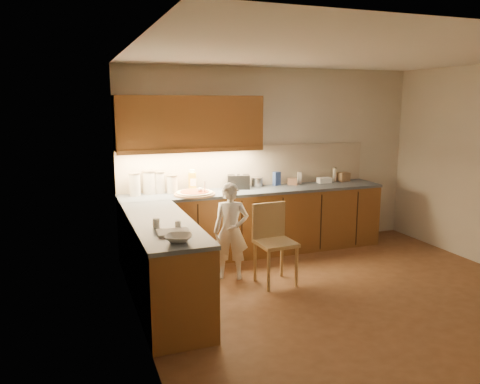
{
  "coord_description": "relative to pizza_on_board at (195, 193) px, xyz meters",
  "views": [
    {
      "loc": [
        -2.81,
        -4.23,
        2.12
      ],
      "look_at": [
        -0.8,
        1.2,
        1.0
      ],
      "focal_mm": 35.0,
      "sensor_mm": 36.0,
      "label": 1
    }
  ],
  "objects": [
    {
      "name": "card_box_b",
      "position": [
        2.43,
        0.27,
        0.04
      ],
      "size": [
        0.18,
        0.15,
        0.13
      ],
      "primitive_type": "cube",
      "rotation": [
        0.0,
        0.0,
        0.12
      ],
      "color": "#A07C56",
      "rests_on": "l_counter"
    },
    {
      "name": "white_bottle",
      "position": [
        1.7,
        0.32,
        0.06
      ],
      "size": [
        0.07,
        0.07,
        0.17
      ],
      "primitive_type": "cube",
      "rotation": [
        0.0,
        0.0,
        -0.29
      ],
      "color": "white",
      "rests_on": "l_counter"
    },
    {
      "name": "toaster",
      "position": [
        0.69,
        0.23,
        0.07
      ],
      "size": [
        0.34,
        0.25,
        0.2
      ],
      "rotation": [
        0.0,
        0.0,
        -0.28
      ],
      "color": "black",
      "rests_on": "l_counter"
    },
    {
      "name": "card_box_a",
      "position": [
        1.54,
        0.25,
        0.02
      ],
      "size": [
        0.16,
        0.14,
        0.1
      ],
      "primitive_type": "cube",
      "rotation": [
        0.0,
        0.0,
        -0.41
      ],
      "color": "#A27457",
      "rests_on": "l_counter"
    },
    {
      "name": "canister_a",
      "position": [
        -0.74,
        0.22,
        0.13
      ],
      "size": [
        0.15,
        0.15,
        0.3
      ],
      "rotation": [
        0.0,
        0.0,
        -0.0
      ],
      "color": "silver",
      "rests_on": "l_counter"
    },
    {
      "name": "tall_jar",
      "position": [
        2.29,
        0.3,
        0.08
      ],
      "size": [
        0.07,
        0.07,
        0.21
      ],
      "rotation": [
        0.0,
        0.0,
        -0.0
      ],
      "color": "beige",
      "rests_on": "l_counter"
    },
    {
      "name": "l_counter",
      "position": [
        0.36,
        -0.35,
        -0.48
      ],
      "size": [
        3.77,
        2.62,
        0.92
      ],
      "color": "brown",
      "rests_on": "ground"
    },
    {
      "name": "canister_c",
      "position": [
        -0.4,
        0.29,
        0.12
      ],
      "size": [
        0.16,
        0.16,
        0.29
      ],
      "rotation": [
        0.0,
        0.0,
        0.09
      ],
      "color": "beige",
      "rests_on": "l_counter"
    },
    {
      "name": "dough_cloth",
      "position": [
        -0.65,
        -1.69,
        -0.01
      ],
      "size": [
        0.31,
        0.26,
        0.02
      ],
      "primitive_type": "cube",
      "rotation": [
        0.0,
        0.0,
        -0.07
      ],
      "color": "white",
      "rests_on": "l_counter"
    },
    {
      "name": "spice_jar_a",
      "position": [
        -0.76,
        -1.42,
        0.02
      ],
      "size": [
        0.08,
        0.08,
        0.09
      ],
      "primitive_type": "cylinder",
      "rotation": [
        0.0,
        0.0,
        0.29
      ],
      "color": "white",
      "rests_on": "l_counter"
    },
    {
      "name": "pizza_on_board",
      "position": [
        0.0,
        0.0,
        0.0
      ],
      "size": [
        0.54,
        0.54,
        0.22
      ],
      "rotation": [
        0.0,
        0.0,
        0.09
      ],
      "color": "tan",
      "rests_on": "l_counter"
    },
    {
      "name": "oil_jug",
      "position": [
        0.05,
        0.28,
        0.11
      ],
      "size": [
        0.12,
        0.11,
        0.3
      ],
      "rotation": [
        0.0,
        0.0,
        -0.41
      ],
      "color": "gold",
      "rests_on": "l_counter"
    },
    {
      "name": "steel_pot",
      "position": [
        0.99,
        0.28,
        0.05
      ],
      "size": [
        0.18,
        0.18,
        0.14
      ],
      "color": "#ACABB0",
      "rests_on": "l_counter"
    },
    {
      "name": "canister_d",
      "position": [
        -0.24,
        0.24,
        0.1
      ],
      "size": [
        0.15,
        0.15,
        0.24
      ],
      "rotation": [
        0.0,
        0.0,
        -0.33
      ],
      "color": "silver",
      "rests_on": "l_counter"
    },
    {
      "name": "room",
      "position": [
        1.29,
        -1.6,
        0.73
      ],
      "size": [
        4.54,
        4.5,
        2.62
      ],
      "color": "brown",
      "rests_on": "ground"
    },
    {
      "name": "mixing_bowl",
      "position": [
        -0.66,
        -1.96,
        0.0
      ],
      "size": [
        0.31,
        0.31,
        0.06
      ],
      "primitive_type": "imported",
      "rotation": [
        0.0,
        0.0,
        -0.4
      ],
      "color": "white",
      "rests_on": "l_counter"
    },
    {
      "name": "upper_cabinets",
      "position": [
        0.01,
        0.23,
        0.9
      ],
      "size": [
        1.95,
        0.36,
        0.73
      ],
      "color": "brown",
      "rests_on": "ground"
    },
    {
      "name": "wooden_chair",
      "position": [
        0.68,
        -0.98,
        -0.4
      ],
      "size": [
        0.44,
        0.44,
        0.94
      ],
      "rotation": [
        0.0,
        0.0,
        0.05
      ],
      "color": "tan",
      "rests_on": "ground"
    },
    {
      "name": "backsplash",
      "position": [
        0.91,
        0.39,
        0.27
      ],
      "size": [
        3.75,
        0.02,
        0.58
      ],
      "primitive_type": "cube",
      "color": "#C3B297",
      "rests_on": "l_counter"
    },
    {
      "name": "blue_box",
      "position": [
        1.31,
        0.28,
        0.08
      ],
      "size": [
        0.11,
        0.09,
        0.2
      ],
      "primitive_type": "cube",
      "rotation": [
        0.0,
        0.0,
        0.23
      ],
      "color": "#2E458A",
      "rests_on": "l_counter"
    },
    {
      "name": "spice_jar_b",
      "position": [
        -0.58,
        -1.54,
        0.01
      ],
      "size": [
        0.06,
        0.06,
        0.07
      ],
      "primitive_type": "cylinder",
      "rotation": [
        0.0,
        0.0,
        -0.18
      ],
      "color": "white",
      "rests_on": "l_counter"
    },
    {
      "name": "canister_b",
      "position": [
        -0.54,
        0.29,
        0.13
      ],
      "size": [
        0.18,
        0.18,
        0.31
      ],
      "rotation": [
        0.0,
        0.0,
        -0.18
      ],
      "color": "silver",
      "rests_on": "l_counter"
    },
    {
      "name": "child",
      "position": [
        0.26,
        -0.69,
        -0.36
      ],
      "size": [
        0.5,
        0.42,
        1.17
      ],
      "primitive_type": "imported",
      "rotation": [
        0.0,
        0.0,
        -0.38
      ],
      "color": "white",
      "rests_on": "ground"
    },
    {
      "name": "flat_pack",
      "position": [
        2.07,
        0.23,
        0.02
      ],
      "size": [
        0.21,
        0.15,
        0.08
      ],
      "primitive_type": "cube",
      "rotation": [
        0.0,
        0.0,
        -0.09
      ],
      "color": "white",
      "rests_on": "l_counter"
    }
  ]
}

